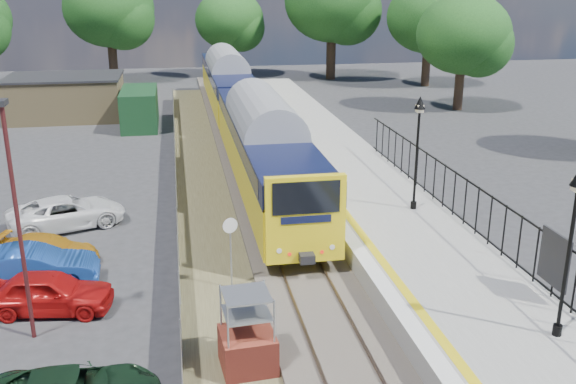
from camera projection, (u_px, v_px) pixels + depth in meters
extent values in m
plane|color=#2D2D30|center=(318.00, 310.00, 19.90)|extent=(120.00, 120.00, 0.00)
cube|color=#473F38|center=(270.00, 203.00, 29.22)|extent=(3.40, 80.00, 0.20)
cube|color=#4C472D|center=(209.00, 224.00, 26.89)|extent=(2.60, 70.00, 0.06)
cube|color=brown|center=(255.00, 201.00, 29.06)|extent=(0.07, 80.00, 0.14)
cube|color=brown|center=(286.00, 199.00, 29.30)|extent=(0.07, 80.00, 0.14)
cube|color=gray|center=(372.00, 204.00, 27.93)|extent=(5.00, 70.00, 0.90)
cube|color=silver|center=(322.00, 197.00, 27.42)|extent=(0.50, 70.00, 0.01)
cube|color=yellow|center=(333.00, 197.00, 27.50)|extent=(0.30, 70.00, 0.01)
cylinder|color=black|center=(557.00, 330.00, 16.73)|extent=(0.24, 0.24, 0.30)
cylinder|color=black|center=(567.00, 265.00, 16.15)|extent=(0.10, 0.10, 3.70)
cylinder|color=black|center=(413.00, 205.00, 26.05)|extent=(0.24, 0.24, 0.30)
cylinder|color=black|center=(416.00, 161.00, 25.47)|extent=(0.10, 0.10, 3.70)
cube|color=black|center=(419.00, 113.00, 24.86)|extent=(0.08, 0.08, 0.30)
cube|color=beige|center=(420.00, 108.00, 24.81)|extent=(0.26, 0.26, 0.30)
cone|color=black|center=(420.00, 103.00, 24.74)|extent=(0.44, 0.44, 0.50)
cube|color=black|center=(486.00, 193.00, 22.48)|extent=(0.05, 26.00, 0.05)
cube|color=black|center=(554.00, 259.00, 18.44)|extent=(0.08, 1.40, 1.60)
cube|color=#978155|center=(66.00, 98.00, 47.38)|extent=(8.00, 6.00, 3.00)
cube|color=black|center=(64.00, 77.00, 46.90)|extent=(8.20, 6.20, 0.15)
cube|color=#153A1E|center=(140.00, 108.00, 44.61)|extent=(2.40, 6.00, 2.60)
cylinder|color=#332319|center=(113.00, 62.00, 64.41)|extent=(0.88, 0.88, 3.85)
ellipsoid|color=#194717|center=(109.00, 8.00, 62.78)|extent=(8.80, 8.80, 7.48)
cylinder|color=#332319|center=(231.00, 61.00, 68.37)|extent=(0.72, 0.72, 3.15)
ellipsoid|color=#194717|center=(230.00, 20.00, 67.03)|extent=(7.20, 7.20, 6.12)
cylinder|color=#332319|center=(331.00, 59.00, 66.11)|extent=(0.96, 0.96, 4.20)
ellipsoid|color=#194717|center=(332.00, 1.00, 64.32)|extent=(9.60, 9.60, 8.16)
cylinder|color=#332319|center=(426.00, 68.00, 61.92)|extent=(0.80, 0.80, 3.50)
ellipsoid|color=#194717|center=(429.00, 17.00, 60.44)|extent=(8.00, 8.00, 6.80)
cylinder|color=#332319|center=(459.00, 90.00, 50.42)|extent=(0.72, 0.72, 3.15)
ellipsoid|color=#194717|center=(463.00, 34.00, 49.09)|extent=(7.20, 7.20, 6.12)
cube|color=yellow|center=(264.00, 157.00, 30.71)|extent=(2.80, 20.00, 1.90)
cube|color=black|center=(263.00, 130.00, 30.30)|extent=(2.82, 20.00, 0.90)
cube|color=black|center=(263.00, 130.00, 30.30)|extent=(2.82, 18.00, 0.70)
cube|color=black|center=(264.00, 180.00, 31.08)|extent=(2.00, 18.00, 0.45)
cube|color=yellow|center=(227.00, 89.00, 49.97)|extent=(2.80, 20.00, 1.90)
cube|color=black|center=(227.00, 72.00, 49.57)|extent=(2.82, 20.00, 0.90)
cube|color=black|center=(227.00, 72.00, 49.57)|extent=(2.82, 18.00, 0.70)
cube|color=black|center=(228.00, 104.00, 50.34)|extent=(2.00, 18.00, 0.45)
cube|color=black|center=(306.00, 198.00, 20.73)|extent=(2.24, 0.04, 1.10)
cube|color=maroon|center=(248.00, 351.00, 16.72)|extent=(1.48, 1.48, 1.06)
cylinder|color=#999EA3|center=(231.00, 258.00, 20.87)|extent=(0.06, 0.06, 2.28)
cylinder|color=silver|center=(230.00, 226.00, 20.47)|extent=(0.49, 0.19, 0.51)
cylinder|color=#431617|center=(19.00, 228.00, 17.34)|extent=(0.12, 0.12, 6.73)
cube|color=black|center=(1.00, 103.00, 16.27)|extent=(0.25, 0.50, 0.15)
imported|color=#B01110|center=(49.00, 292.00, 19.61)|extent=(4.03, 2.08, 1.31)
imported|color=#184195|center=(32.00, 268.00, 21.17)|extent=(4.31, 1.66, 1.40)
imported|color=#C48517|center=(47.00, 250.00, 23.00)|extent=(3.91, 2.40, 1.06)
imported|color=white|center=(67.00, 212.00, 26.37)|extent=(5.13, 3.61, 1.30)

